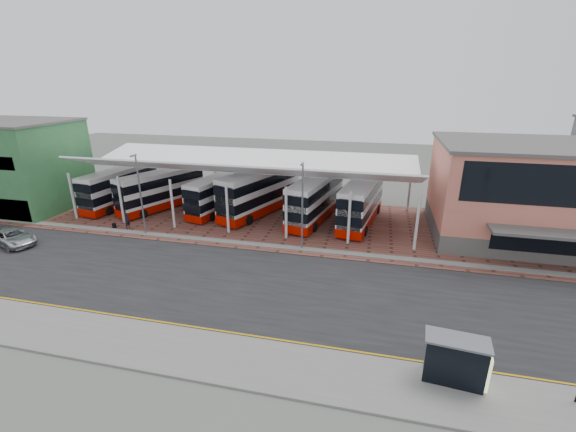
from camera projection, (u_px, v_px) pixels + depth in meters
The scene contains 22 objects.
ground at pixel (261, 280), 29.92m from camera, with size 140.00×140.00×0.00m, color #4E514B.
road at pixel (257, 286), 29.00m from camera, with size 120.00×14.00×0.02m, color black.
forecourt at pixel (314, 223), 41.37m from camera, with size 72.00×16.00×0.06m, color brown.
sidewalk at pixel (214, 356), 21.65m from camera, with size 120.00×4.00×0.14m, color slate.
north_kerb at pixel (280, 247), 35.57m from camera, with size 120.00×0.80×0.14m, color slate.
yellow_line_near at pixel (227, 335), 23.50m from camera, with size 120.00×0.12×0.01m, color #CE9207.
yellow_line_far at pixel (229, 332), 23.77m from camera, with size 120.00×0.12×0.01m, color #CE9207.
canopy at pixel (244, 165), 41.99m from camera, with size 37.00×11.63×7.07m.
terminal at pixel (537, 192), 36.13m from camera, with size 18.40×14.40×9.25m.
shop_green at pixel (40, 166), 44.67m from camera, with size 6.40×10.20×10.22m.
lamp_west at pixel (140, 192), 37.18m from camera, with size 0.16×0.90×8.07m.
lamp_east at pixel (302, 204), 33.74m from camera, with size 0.16×0.90×8.07m.
bus_0 at pixel (120, 187), 46.56m from camera, with size 3.79×11.06×4.47m.
bus_1 at pixel (161, 190), 45.42m from camera, with size 6.68×10.83×4.44m.
bus_2 at pixel (220, 194), 44.55m from camera, with size 4.54×10.43×4.19m.
bus_3 at pixel (260, 192), 43.85m from camera, with size 6.82×12.36×5.00m.
bus_4 at pixel (316, 199), 41.88m from camera, with size 4.79×11.65×4.68m.
bus_5 at pixel (361, 202), 40.87m from camera, with size 4.33×11.54×4.65m.
silver_car at pixel (12, 237), 36.03m from camera, with size 2.41×5.23×1.45m, color #ABAFB5.
pedestrian at pixel (127, 221), 39.60m from camera, with size 0.64×0.42×1.74m, color black.
suitcase at pixel (114, 226), 39.81m from camera, with size 0.34×0.24×0.58m, color black.
bus_shelter at pixel (462, 359), 19.04m from camera, with size 3.27×1.76×2.51m.
Camera 1 is at (8.11, -25.24, 14.88)m, focal length 24.00 mm.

